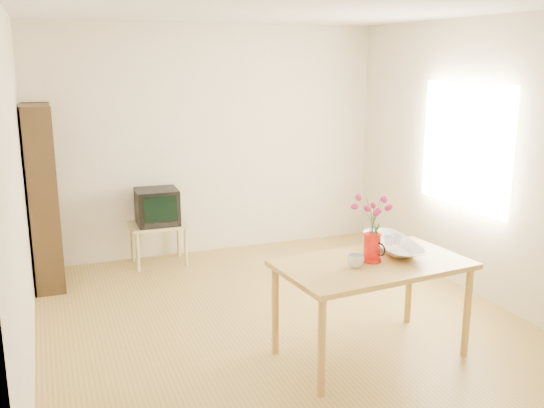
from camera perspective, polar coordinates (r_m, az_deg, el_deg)
name	(u,v)px	position (r m, az deg, el deg)	size (l,w,h in m)	color
room	(288,176)	(4.90, 1.55, 2.69)	(4.50, 4.50, 4.50)	olive
table	(372,272)	(4.61, 9.44, -6.37)	(1.47, 0.93, 0.75)	#AE873B
tv_stand	(158,230)	(6.76, -10.66, -2.43)	(0.60, 0.45, 0.46)	tan
bookshelf	(44,203)	(6.34, -20.71, 0.08)	(0.28, 0.70, 1.80)	black
pitcher	(372,249)	(4.57, 9.38, -4.18)	(0.14, 0.22, 0.22)	red
flowers	(373,212)	(4.49, 9.53, -0.77)	(0.25, 0.25, 0.35)	#C22D72
mug	(356,261)	(4.44, 7.88, -5.35)	(0.12, 0.12, 0.09)	white
bowl	(394,222)	(4.83, 11.41, -1.70)	(0.48, 0.48, 0.45)	white
teacup_a	(389,228)	(4.82, 10.98, -2.25)	(0.07, 0.07, 0.07)	white
teacup_b	(397,226)	(4.88, 11.71, -2.09)	(0.07, 0.07, 0.07)	white
television	(157,206)	(6.70, -10.78, -0.18)	(0.46, 0.43, 0.39)	black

